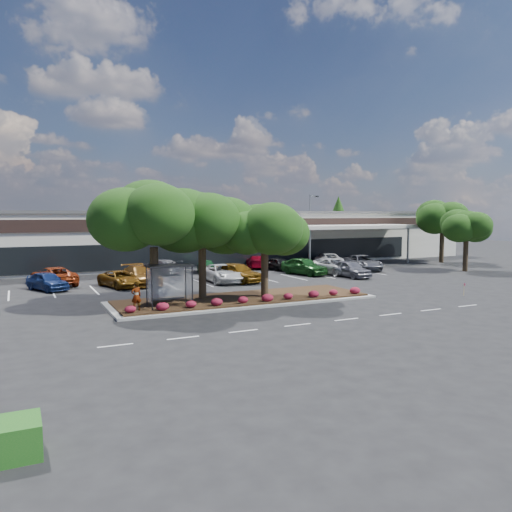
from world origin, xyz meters
name	(u,v)px	position (x,y,z in m)	size (l,w,h in m)	color
ground	(298,309)	(0.00, 0.00, 0.00)	(160.00, 160.00, 0.00)	black
retail_store	(159,236)	(0.06, 33.91, 3.15)	(80.40, 25.20, 6.25)	silver
landscape_island	(243,299)	(-2.00, 4.00, 0.12)	(18.00, 6.00, 0.26)	#979792
lane_markings	(231,287)	(-0.14, 10.42, 0.01)	(33.12, 20.06, 0.01)	silver
shrub_row	(256,298)	(-2.00, 1.90, 0.51)	(17.00, 0.80, 0.50)	maroon
bus_shelter	(169,273)	(-7.50, 2.95, 2.31)	(2.75, 1.55, 2.59)	black
island_tree_west	(154,242)	(-8.00, 4.50, 4.21)	(7.20, 7.20, 7.89)	#18370E
island_tree_mid	(202,244)	(-4.50, 5.20, 3.92)	(6.60, 6.60, 7.32)	#18370E
island_tree_east	(265,249)	(-0.50, 3.70, 3.51)	(5.80, 5.80, 6.50)	#18370E
tree_east_near	(466,240)	(26.00, 10.00, 3.25)	(5.60, 5.60, 6.51)	#18370E
tree_east_far	(442,231)	(31.00, 18.00, 3.81)	(6.40, 6.40, 7.62)	#18370E
conifer_north_east	(338,222)	(34.00, 44.00, 4.50)	(3.96, 3.96, 9.00)	#18370E
person_waiting	(136,296)	(-9.62, 2.46, 1.12)	(0.63, 0.41, 1.73)	#594C47
light_pole	(311,232)	(17.57, 26.64, 3.65)	(1.43, 0.51, 8.32)	#979792
survey_stake	(464,288)	(13.44, -1.00, 0.58)	(0.08, 0.14, 0.90)	#98804F
car_0	(47,281)	(-13.80, 14.92, 0.73)	(1.72, 4.27, 1.45)	navy
car_1	(121,279)	(-8.32, 14.19, 0.67)	(2.21, 4.79, 1.33)	#643E0C
car_2	(141,275)	(-6.51, 14.73, 0.81)	(2.26, 5.56, 1.61)	brown
car_3	(222,273)	(0.22, 13.32, 0.78)	(2.58, 5.60, 1.56)	silver
car_4	(238,272)	(1.45, 12.77, 0.86)	(2.03, 5.05, 1.72)	brown
car_5	(304,266)	(9.37, 14.70, 0.85)	(2.01, 5.01, 1.71)	#184A18
car_6	(350,269)	(12.33, 11.20, 0.79)	(1.87, 4.66, 1.59)	slate
car_7	(333,266)	(12.20, 13.93, 0.77)	(2.57, 5.56, 1.55)	silver
car_8	(362,263)	(17.04, 15.46, 0.80)	(2.64, 5.73, 1.59)	#505157
car_9	(54,276)	(-13.16, 17.59, 0.78)	(2.59, 5.62, 1.56)	maroon
car_11	(159,266)	(-3.18, 21.45, 0.75)	(2.10, 5.16, 1.50)	#515257
car_12	(206,266)	(1.30, 20.34, 0.71)	(1.67, 4.16, 1.42)	#175227
car_14	(256,262)	(7.78, 22.15, 0.69)	(1.92, 4.73, 1.37)	maroon
car_15	(275,264)	(8.79, 19.53, 0.68)	(1.60, 3.99, 1.36)	black
car_16	(329,260)	(15.65, 19.66, 0.78)	(2.58, 5.59, 1.55)	silver
car_17	(325,258)	(16.68, 22.00, 0.74)	(1.76, 4.36, 1.49)	#4E4D54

